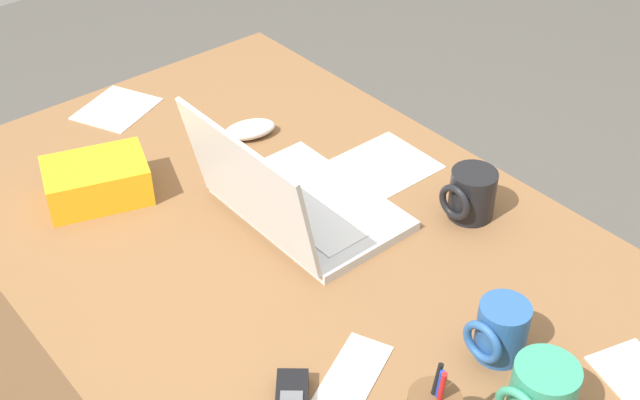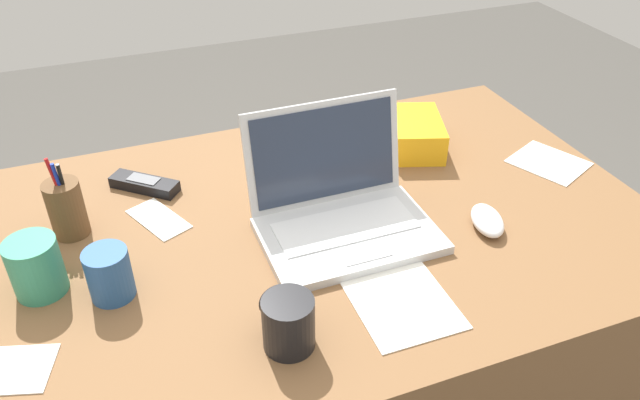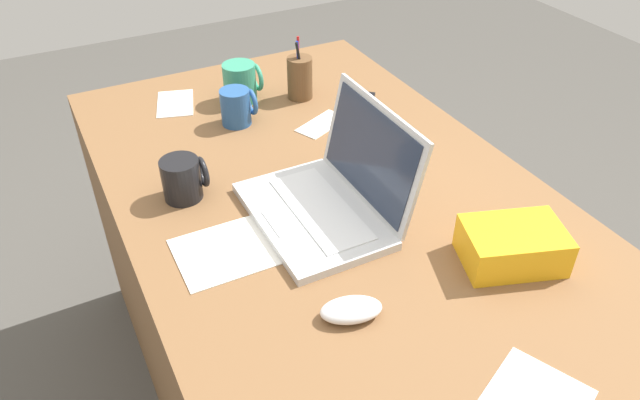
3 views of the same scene
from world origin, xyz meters
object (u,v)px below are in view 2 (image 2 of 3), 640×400
(coffee_mug_tall, at_px, (288,321))
(coffee_mug_spare, at_px, (36,265))
(computer_mouse, at_px, (487,220))
(snack_bag, at_px, (414,134))
(pen_holder, at_px, (66,208))
(coffee_mug_white, at_px, (109,272))
(laptop, at_px, (341,208))
(cordless_phone, at_px, (144,184))

(coffee_mug_tall, height_order, coffee_mug_spare, coffee_mug_spare)
(computer_mouse, bearing_deg, coffee_mug_spare, -172.09)
(computer_mouse, xyz_separation_m, snack_bag, (0.01, 0.33, 0.02))
(snack_bag, bearing_deg, pen_holder, -175.46)
(coffee_mug_white, bearing_deg, laptop, 4.54)
(laptop, distance_m, computer_mouse, 0.29)
(pen_holder, bearing_deg, computer_mouse, -19.59)
(coffee_mug_tall, distance_m, coffee_mug_spare, 0.44)
(laptop, bearing_deg, coffee_mug_tall, -127.53)
(coffee_mug_tall, bearing_deg, coffee_mug_white, 138.89)
(cordless_phone, bearing_deg, coffee_mug_tall, -74.07)
(coffee_mug_white, distance_m, pen_holder, 0.21)
(computer_mouse, relative_size, coffee_mug_tall, 1.13)
(laptop, xyz_separation_m, snack_bag, (0.28, 0.23, -0.01))
(coffee_mug_white, height_order, snack_bag, coffee_mug_white)
(coffee_mug_white, height_order, cordless_phone, coffee_mug_white)
(laptop, distance_m, coffee_mug_spare, 0.55)
(laptop, xyz_separation_m, cordless_phone, (-0.34, 0.27, -0.03))
(coffee_mug_white, distance_m, cordless_phone, 0.32)
(laptop, height_order, computer_mouse, laptop)
(cordless_phone, height_order, pen_holder, pen_holder)
(coffee_mug_tall, bearing_deg, snack_bag, 45.35)
(cordless_phone, bearing_deg, computer_mouse, -31.80)
(snack_bag, bearing_deg, coffee_mug_white, -159.81)
(cordless_phone, bearing_deg, pen_holder, -145.21)
(laptop, relative_size, computer_mouse, 3.11)
(cordless_phone, bearing_deg, coffee_mug_spare, -129.59)
(snack_bag, bearing_deg, laptop, -140.80)
(coffee_mug_spare, distance_m, pen_holder, 0.16)
(coffee_mug_tall, distance_m, cordless_phone, 0.54)
(computer_mouse, height_order, pen_holder, pen_holder)
(laptop, bearing_deg, computer_mouse, -21.06)
(coffee_mug_spare, xyz_separation_m, pen_holder, (0.06, 0.15, 0.01))
(laptop, relative_size, coffee_mug_white, 3.58)
(laptop, bearing_deg, coffee_mug_spare, 177.86)
(laptop, height_order, coffee_mug_spare, laptop)
(computer_mouse, distance_m, coffee_mug_white, 0.70)
(coffee_mug_spare, relative_size, snack_bag, 0.58)
(computer_mouse, xyz_separation_m, pen_holder, (-0.75, 0.27, 0.04))
(coffee_mug_white, bearing_deg, coffee_mug_spare, 154.05)
(coffee_mug_white, bearing_deg, pen_holder, 105.69)
(coffee_mug_tall, height_order, cordless_phone, coffee_mug_tall)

